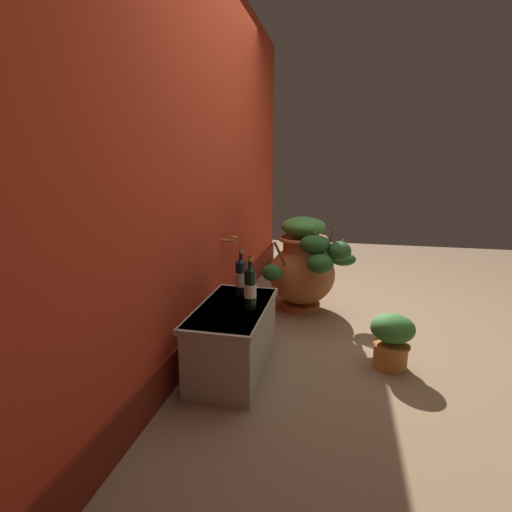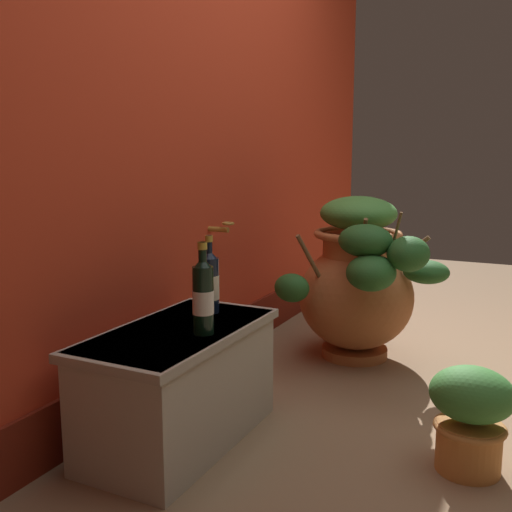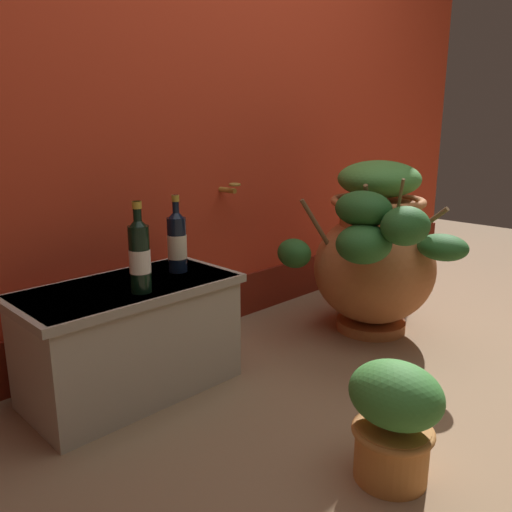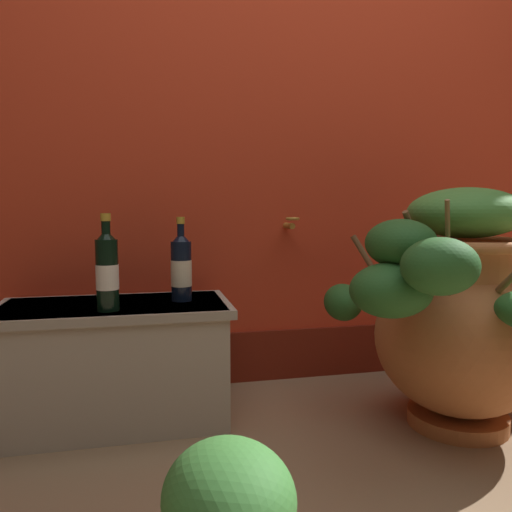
# 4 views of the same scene
# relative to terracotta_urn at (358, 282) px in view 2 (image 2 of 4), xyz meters

# --- Properties ---
(ground_plane) EXTENTS (7.00, 7.00, 0.00)m
(ground_plane) POSITION_rel_terracotta_urn_xyz_m (-0.44, -0.51, -0.39)
(ground_plane) COLOR #896B4C
(back_wall) EXTENTS (4.40, 0.33, 2.60)m
(back_wall) POSITION_rel_terracotta_urn_xyz_m (-0.44, 0.69, 0.90)
(back_wall) COLOR red
(back_wall) RESTS_ON ground_plane
(terracotta_urn) EXTENTS (0.75, 0.73, 0.80)m
(terracotta_urn) POSITION_rel_terracotta_urn_xyz_m (0.00, 0.00, 0.00)
(terracotta_urn) COLOR #B26638
(terracotta_urn) RESTS_ON ground_plane
(stone_ledge) EXTENTS (0.78, 0.40, 0.41)m
(stone_ledge) POSITION_rel_terracotta_urn_xyz_m (-1.10, 0.31, -0.17)
(stone_ledge) COLOR #B2A893
(stone_ledge) RESTS_ON ground_plane
(wine_bottle_left) EXTENTS (0.07, 0.07, 0.29)m
(wine_bottle_left) POSITION_rel_terracotta_urn_xyz_m (-0.87, 0.32, 0.14)
(wine_bottle_left) COLOR black
(wine_bottle_left) RESTS_ON stone_ledge
(wine_bottle_middle) EXTENTS (0.07, 0.07, 0.31)m
(wine_bottle_middle) POSITION_rel_terracotta_urn_xyz_m (-1.11, 0.20, 0.15)
(wine_bottle_middle) COLOR black
(wine_bottle_middle) RESTS_ON stone_ledge
(potted_shrub) EXTENTS (0.23, 0.26, 0.34)m
(potted_shrub) POSITION_rel_terracotta_urn_xyz_m (-0.86, -0.62, -0.20)
(potted_shrub) COLOR #CC7F3D
(potted_shrub) RESTS_ON ground_plane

